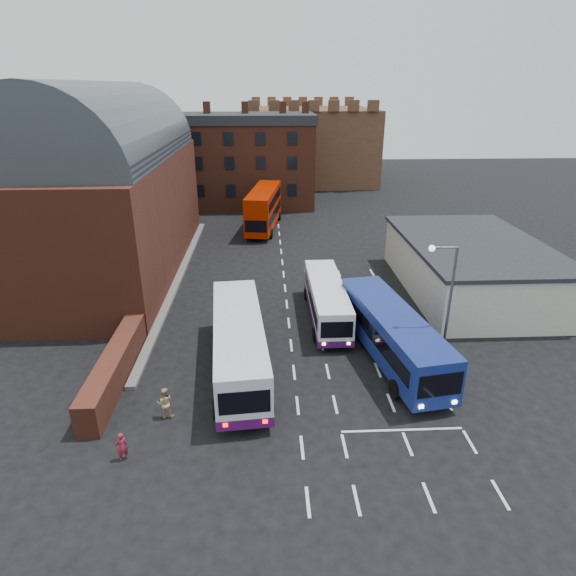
{
  "coord_description": "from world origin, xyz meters",
  "views": [
    {
      "loc": [
        -1.49,
        -21.76,
        15.63
      ],
      "look_at": [
        0.0,
        10.0,
        2.2
      ],
      "focal_mm": 30.0,
      "sensor_mm": 36.0,
      "label": 1
    }
  ],
  "objects_px": {
    "bus_white_inbound": "(327,298)",
    "street_lamp": "(445,299)",
    "pedestrian_beige": "(165,403)",
    "bus_red_double": "(264,208)",
    "bus_blue": "(392,332)",
    "bus_white_outbound": "(239,341)",
    "pedestrian_red": "(122,446)"
  },
  "relations": [
    {
      "from": "bus_white_outbound",
      "to": "bus_white_inbound",
      "type": "xyz_separation_m",
      "value": [
        5.92,
        6.6,
        -0.34
      ]
    },
    {
      "from": "bus_blue",
      "to": "pedestrian_beige",
      "type": "height_order",
      "value": "bus_blue"
    },
    {
      "from": "bus_white_inbound",
      "to": "pedestrian_red",
      "type": "relative_size",
      "value": 6.94
    },
    {
      "from": "bus_white_outbound",
      "to": "bus_blue",
      "type": "relative_size",
      "value": 1.03
    },
    {
      "from": "bus_blue",
      "to": "street_lamp",
      "type": "xyz_separation_m",
      "value": [
        2.33,
        -1.56,
        2.85
      ]
    },
    {
      "from": "bus_white_outbound",
      "to": "pedestrian_red",
      "type": "height_order",
      "value": "bus_white_outbound"
    },
    {
      "from": "street_lamp",
      "to": "pedestrian_red",
      "type": "distance_m",
      "value": 18.11
    },
    {
      "from": "bus_white_outbound",
      "to": "street_lamp",
      "type": "relative_size",
      "value": 1.57
    },
    {
      "from": "bus_red_double",
      "to": "bus_white_outbound",
      "type": "bearing_deg",
      "value": 95.74
    },
    {
      "from": "bus_white_outbound",
      "to": "bus_blue",
      "type": "xyz_separation_m",
      "value": [
        9.2,
        0.8,
        -0.06
      ]
    },
    {
      "from": "bus_red_double",
      "to": "bus_blue",
      "type": "bearing_deg",
      "value": 113.07
    },
    {
      "from": "bus_blue",
      "to": "pedestrian_red",
      "type": "bearing_deg",
      "value": 20.11
    },
    {
      "from": "bus_white_inbound",
      "to": "bus_red_double",
      "type": "xyz_separation_m",
      "value": [
        -4.44,
        23.92,
        0.86
      ]
    },
    {
      "from": "bus_white_inbound",
      "to": "bus_blue",
      "type": "xyz_separation_m",
      "value": [
        3.27,
        -5.8,
        0.27
      ]
    },
    {
      "from": "bus_white_inbound",
      "to": "pedestrian_beige",
      "type": "distance_m",
      "value": 14.36
    },
    {
      "from": "bus_white_inbound",
      "to": "pedestrian_red",
      "type": "bearing_deg",
      "value": 51.42
    },
    {
      "from": "bus_white_inbound",
      "to": "pedestrian_beige",
      "type": "bearing_deg",
      "value": 48.3
    },
    {
      "from": "bus_white_outbound",
      "to": "bus_white_inbound",
      "type": "bearing_deg",
      "value": 42.86
    },
    {
      "from": "bus_white_outbound",
      "to": "pedestrian_beige",
      "type": "height_order",
      "value": "bus_white_outbound"
    },
    {
      "from": "bus_white_inbound",
      "to": "street_lamp",
      "type": "relative_size",
      "value": 1.28
    },
    {
      "from": "pedestrian_red",
      "to": "bus_white_outbound",
      "type": "bearing_deg",
      "value": -160.49
    },
    {
      "from": "bus_red_double",
      "to": "street_lamp",
      "type": "bearing_deg",
      "value": 116.32
    },
    {
      "from": "bus_blue",
      "to": "bus_white_outbound",
      "type": "bearing_deg",
      "value": -4.22
    },
    {
      "from": "bus_white_outbound",
      "to": "pedestrian_red",
      "type": "relative_size",
      "value": 8.51
    },
    {
      "from": "bus_white_inbound",
      "to": "bus_blue",
      "type": "distance_m",
      "value": 6.66
    },
    {
      "from": "bus_white_outbound",
      "to": "pedestrian_beige",
      "type": "xyz_separation_m",
      "value": [
        -3.57,
        -4.15,
        -1.11
      ]
    },
    {
      "from": "bus_white_inbound",
      "to": "pedestrian_beige",
      "type": "xyz_separation_m",
      "value": [
        -9.5,
        -10.75,
        -0.78
      ]
    },
    {
      "from": "bus_blue",
      "to": "bus_red_double",
      "type": "bearing_deg",
      "value": -84.66
    },
    {
      "from": "pedestrian_red",
      "to": "pedestrian_beige",
      "type": "bearing_deg",
      "value": -150.4
    },
    {
      "from": "bus_red_double",
      "to": "street_lamp",
      "type": "relative_size",
      "value": 1.51
    },
    {
      "from": "street_lamp",
      "to": "pedestrian_beige",
      "type": "height_order",
      "value": "street_lamp"
    },
    {
      "from": "bus_white_inbound",
      "to": "street_lamp",
      "type": "height_order",
      "value": "street_lamp"
    }
  ]
}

